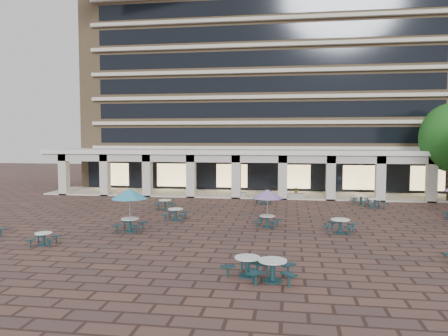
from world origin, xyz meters
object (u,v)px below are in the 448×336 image
Objects in this scene: planter_left at (238,193)px; planter_right at (296,194)px; picnic_table_2 at (273,268)px; picnic_table_1 at (247,265)px.

planter_right reaches higher than planter_left.
picnic_table_2 is 1.28× the size of planter_left.
planter_left is (-4.10, 23.34, -0.08)m from picnic_table_2.
planter_right is at bearing -0.00° from planter_left.
planter_left is at bearing 180.00° from planter_right.
planter_left is 5.36m from planter_right.
picnic_table_1 is at bearing -95.70° from planter_right.
planter_right is at bearing 107.60° from picnic_table_1.
planter_right is (5.36, -0.00, 0.00)m from planter_left.
planter_left reaches higher than picnic_table_1.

